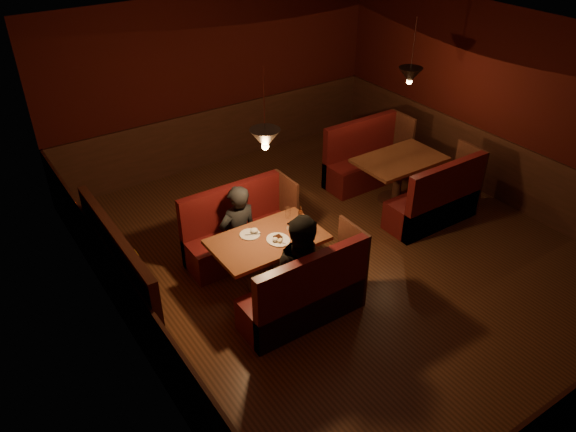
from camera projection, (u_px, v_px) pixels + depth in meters
room at (329, 193)px, 7.08m from camera, size 6.02×7.02×2.92m
main_table at (269, 249)px, 6.88m from camera, size 1.37×0.83×0.96m
main_bench_far at (239, 235)px, 7.56m from camera, size 1.51×0.54×1.03m
main_bench_near at (306, 298)px, 6.47m from camera, size 1.51×0.54×1.03m
second_table at (399, 170)px, 8.66m from camera, size 1.34×0.85×0.75m
second_bench_far at (365, 162)px, 9.35m from camera, size 1.48×0.55×1.06m
second_bench_near at (437, 204)px, 8.24m from camera, size 1.48×0.55×1.06m
diner_a at (237, 215)px, 7.19m from camera, size 0.56×0.37×1.52m
diner_b at (306, 257)px, 6.26m from camera, size 0.99×0.87×1.71m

